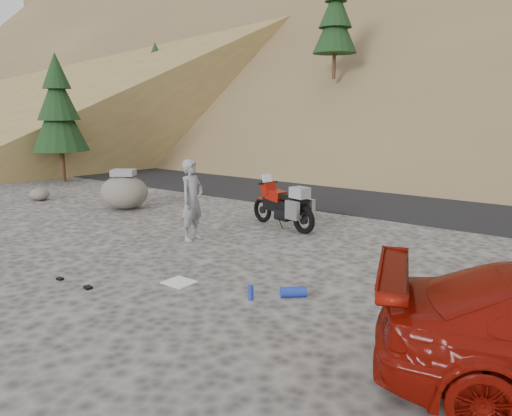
{
  "coord_description": "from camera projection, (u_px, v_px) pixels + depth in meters",
  "views": [
    {
      "loc": [
        7.17,
        -6.83,
        2.94
      ],
      "look_at": [
        1.43,
        0.85,
        1.0
      ],
      "focal_mm": 35.0,
      "sensor_mm": 36.0,
      "label": 1
    }
  ],
  "objects": [
    {
      "name": "ground",
      "position": [
        175.0,
        254.0,
        10.15
      ],
      "size": [
        140.0,
        140.0,
        0.0
      ],
      "primitive_type": "plane",
      "color": "#3C3937",
      "rests_on": "ground"
    },
    {
      "name": "road",
      "position": [
        364.0,
        194.0,
        17.22
      ],
      "size": [
        120.0,
        7.0,
        0.05
      ],
      "primitive_type": "cube",
      "color": "black",
      "rests_on": "ground"
    },
    {
      "name": "conifer_verge",
      "position": [
        58.0,
        109.0,
        19.57
      ],
      "size": [
        2.2,
        2.2,
        5.04
      ],
      "color": "#3A2115",
      "rests_on": "ground"
    },
    {
      "name": "motorcycle",
      "position": [
        285.0,
        206.0,
        12.24
      ],
      "size": [
        2.15,
        0.94,
        1.3
      ],
      "rotation": [
        0.0,
        0.0,
        -0.24
      ],
      "color": "black",
      "rests_on": "ground"
    },
    {
      "name": "man",
      "position": [
        193.0,
        239.0,
        11.3
      ],
      "size": [
        0.5,
        0.7,
        1.82
      ],
      "primitive_type": "imported",
      "rotation": [
        0.0,
        0.0,
        1.67
      ],
      "color": "gray",
      "rests_on": "ground"
    },
    {
      "name": "boulder",
      "position": [
        124.0,
        192.0,
        14.65
      ],
      "size": [
        1.89,
        1.77,
        1.16
      ],
      "rotation": [
        0.0,
        0.0,
        0.4
      ],
      "color": "#56504A",
      "rests_on": "ground"
    },
    {
      "name": "small_rock",
      "position": [
        40.0,
        194.0,
        16.02
      ],
      "size": [
        0.7,
        0.64,
        0.4
      ],
      "rotation": [
        0.0,
        0.0,
        -0.07
      ],
      "color": "#56504A",
      "rests_on": "ground"
    },
    {
      "name": "gear_white_cloth",
      "position": [
        179.0,
        282.0,
        8.52
      ],
      "size": [
        0.5,
        0.44,
        0.02
      ],
      "primitive_type": "cube",
      "rotation": [
        0.0,
        0.0,
        -0.02
      ],
      "color": "white",
      "rests_on": "ground"
    },
    {
      "name": "gear_blue_mat",
      "position": [
        293.0,
        292.0,
        7.86
      ],
      "size": [
        0.42,
        0.4,
        0.17
      ],
      "primitive_type": "cylinder",
      "rotation": [
        0.0,
        1.57,
        0.71
      ],
      "color": "#1A31A1",
      "rests_on": "ground"
    },
    {
      "name": "gear_bottle",
      "position": [
        251.0,
        293.0,
        7.73
      ],
      "size": [
        0.1,
        0.1,
        0.24
      ],
      "primitive_type": "cylinder",
      "rotation": [
        0.0,
        0.0,
        -0.13
      ],
      "color": "#1A31A1",
      "rests_on": "ground"
    },
    {
      "name": "gear_glove_a",
      "position": [
        88.0,
        287.0,
        8.24
      ],
      "size": [
        0.16,
        0.13,
        0.04
      ],
      "primitive_type": "cube",
      "rotation": [
        0.0,
        0.0,
        -0.18
      ],
      "color": "black",
      "rests_on": "ground"
    },
    {
      "name": "gear_glove_b",
      "position": [
        60.0,
        279.0,
        8.66
      ],
      "size": [
        0.12,
        0.1,
        0.04
      ],
      "primitive_type": "cube",
      "rotation": [
        0.0,
        0.0,
        0.15
      ],
      "color": "black",
      "rests_on": "ground"
    }
  ]
}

